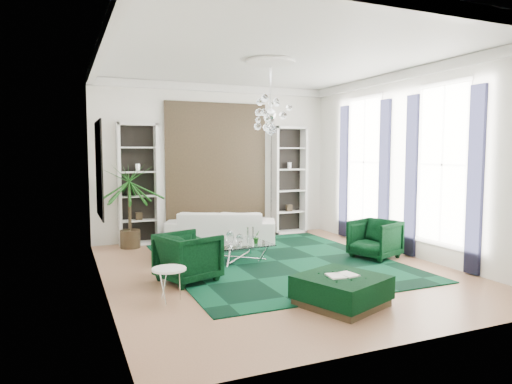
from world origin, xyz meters
name	(u,v)px	position (x,y,z in m)	size (l,w,h in m)	color
floor	(277,270)	(0.00, 0.00, -0.01)	(6.00, 7.00, 0.02)	#AA7A59
ceiling	(278,56)	(0.00, 0.00, 3.81)	(6.00, 7.00, 0.02)	white
wall_back	(216,162)	(0.00, 3.51, 1.90)	(6.00, 0.02, 3.80)	white
wall_front	(418,174)	(0.00, -3.51, 1.90)	(6.00, 0.02, 3.80)	white
wall_left	(100,168)	(-3.01, 0.00, 1.90)	(0.02, 7.00, 3.80)	white
wall_right	(410,164)	(3.01, 0.00, 1.90)	(0.02, 7.00, 3.80)	white
crown_molding	(278,63)	(0.00, 0.00, 3.70)	(6.00, 7.00, 0.18)	white
ceiling_medallion	(270,62)	(0.00, 0.30, 3.77)	(0.90, 0.90, 0.05)	white
tapestry	(217,162)	(0.00, 3.46, 1.90)	(2.50, 0.06, 2.80)	black
shelving_left	(138,184)	(-1.95, 3.31, 1.40)	(0.90, 0.38, 2.80)	white
shelving_right	(289,180)	(1.95, 3.31, 1.40)	(0.90, 0.38, 2.80)	white
painting	(100,169)	(-2.97, 0.60, 1.85)	(0.04, 1.30, 1.60)	black
window_near	(443,165)	(2.99, -0.90, 1.90)	(0.03, 1.10, 2.90)	white
curtain_near_a	(475,181)	(2.96, -1.68, 1.65)	(0.07, 0.30, 3.25)	black
curtain_near_b	(411,176)	(2.96, -0.12, 1.65)	(0.07, 0.30, 3.25)	black
window_far	(364,162)	(2.99, 1.50, 1.90)	(0.03, 1.10, 2.90)	white
curtain_far_a	(384,174)	(2.96, 0.72, 1.65)	(0.07, 0.30, 3.25)	black
curtain_far_b	(344,172)	(2.96, 2.28, 1.65)	(0.07, 0.30, 3.25)	black
rug	(277,261)	(0.26, 0.53, 0.01)	(4.20, 5.00, 0.02)	black
sofa	(221,226)	(-0.10, 2.84, 0.37)	(2.54, 0.99, 0.74)	white
armchair_left	(188,257)	(-1.68, -0.10, 0.41)	(0.87, 0.89, 0.81)	black
armchair_right	(375,239)	(2.21, 0.04, 0.39)	(0.83, 0.85, 0.78)	black
coffee_table	(240,252)	(-0.38, 0.89, 0.18)	(1.06, 1.06, 0.37)	white
ottoman_side	(182,250)	(-1.40, 1.47, 0.19)	(0.87, 0.87, 0.39)	black
ottoman_front	(341,291)	(-0.02, -2.13, 0.21)	(1.05, 1.05, 0.42)	black
book	(342,275)	(-0.02, -2.13, 0.44)	(0.43, 0.28, 0.03)	white
side_table	(169,285)	(-2.19, -1.01, 0.24)	(0.49, 0.49, 0.47)	white
palm	(129,194)	(-2.19, 3.00, 1.21)	(1.51, 1.51, 2.42)	#195818
chandelier	(271,114)	(0.14, 0.59, 2.85)	(0.85, 0.85, 0.77)	white
table_plant	(257,237)	(-0.12, 0.67, 0.49)	(0.14, 0.11, 0.25)	#195818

